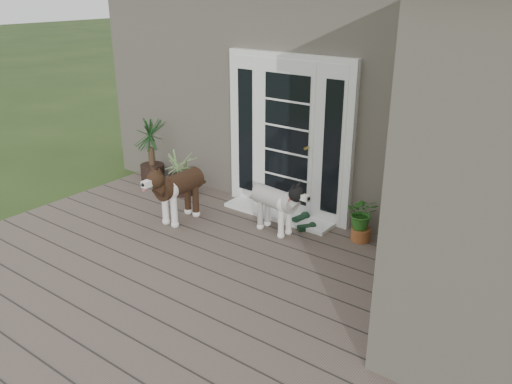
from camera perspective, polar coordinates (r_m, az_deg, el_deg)
The scene contains 14 objects.
deck at distance 5.70m, azimuth -7.43°, elevation -10.30°, with size 6.20×4.60×0.12m, color #6B5B4C.
house_main at distance 8.53m, azimuth 12.49°, elevation 11.02°, with size 7.40×4.00×3.10m, color #665E54.
door_unit at distance 6.94m, azimuth 3.55°, elevation 6.08°, with size 1.90×0.14×2.15m, color white.
door_step at distance 7.14m, azimuth 2.47°, elevation -2.41°, with size 1.60×0.40×0.05m, color white.
brindle_dog at distance 6.94m, azimuth -8.33°, elevation -0.19°, with size 0.39×0.90×0.75m, color #3B2315, non-canonical shape.
white_dog at distance 6.57m, azimuth 2.06°, elevation -1.70°, with size 0.34×0.79×0.66m, color silver, non-canonical shape.
spider_plant at distance 7.87m, azimuth -8.17°, elevation 2.33°, with size 0.67×0.67×0.72m, color #9AAB69, non-canonical shape.
yucca at distance 8.44m, azimuth -11.44°, elevation 4.61°, with size 0.72×0.72×1.04m, color black, non-canonical shape.
herb_a at distance 6.50m, azimuth 11.48°, elevation -3.26°, with size 0.38×0.38×0.48m, color #19581A.
herb_b at distance 6.15m, azimuth 16.88°, elevation -4.88°, with size 0.38×0.38×0.57m, color #17531C.
herb_c at distance 6.07m, azimuth 20.23°, elevation -6.09°, with size 0.32×0.32×0.50m, color #1A5B1E.
sapling at distance 5.30m, azimuth 18.99°, elevation -4.29°, with size 0.43×0.43×1.45m, color #175118, non-canonical shape.
clog_left at distance 6.96m, azimuth 4.85°, elevation -2.93°, with size 0.15×0.32×0.10m, color black, non-canonical shape.
clog_right at distance 6.76m, azimuth 5.55°, elevation -3.82°, with size 0.12×0.27×0.08m, color black, non-canonical shape.
Camera 1 is at (3.44, -3.01, 3.07)m, focal length 36.55 mm.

